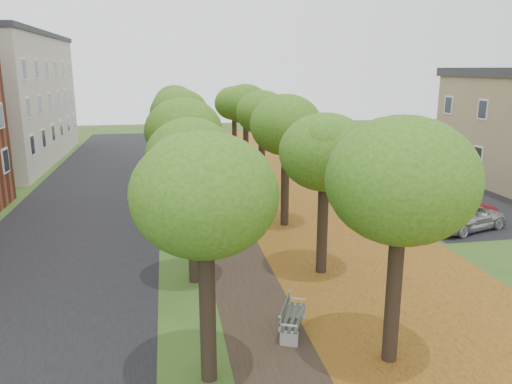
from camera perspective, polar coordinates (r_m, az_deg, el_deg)
name	(u,v)px	position (r m, az deg, el deg)	size (l,w,h in m)	color
ground	(294,369)	(13.70, 4.41, -19.54)	(120.00, 120.00, 0.00)	#2D4C19
street_asphalt	(82,218)	(27.47, -19.28, -2.80)	(8.00, 70.00, 0.01)	black
footpath	(225,211)	(27.27, -3.53, -2.14)	(3.20, 70.00, 0.01)	black
leaf_verge	(314,206)	(28.26, 6.59, -1.63)	(7.50, 70.00, 0.01)	#94681B
parking_lot	(443,195)	(32.56, 20.55, -0.35)	(9.00, 16.00, 0.01)	black
tree_row_west	(181,123)	(26.18, -8.52, 7.82)	(3.43, 33.43, 6.33)	black
tree_row_east	(273,121)	(26.76, 1.90, 8.09)	(3.43, 33.43, 6.33)	black
bench	(292,317)	(15.12, 4.09, -14.09)	(1.20, 1.89, 0.87)	#2D382D
car_silver	(467,216)	(25.87, 23.01, -2.51)	(1.68, 4.19, 1.43)	silver
car_red	(451,207)	(27.05, 21.35, -1.64)	(1.54, 4.42, 1.46)	maroon
car_grey	(413,190)	(30.38, 17.50, 0.27)	(1.97, 4.84, 1.40)	#333338
car_white	(382,174)	(34.20, 14.23, 2.05)	(2.49, 5.40, 1.50)	silver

